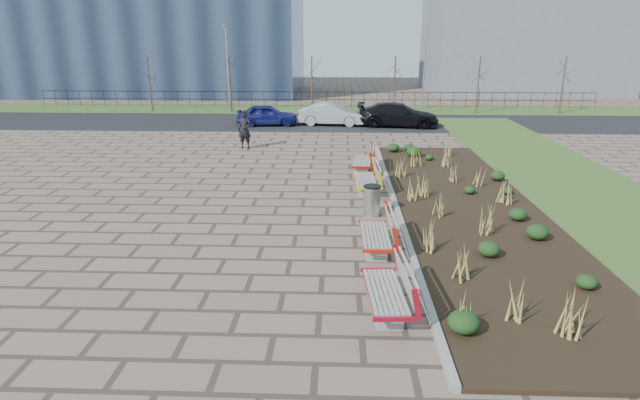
{
  "coord_description": "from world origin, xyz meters",
  "views": [
    {
      "loc": [
        2.02,
        -10.61,
        5.39
      ],
      "look_at": [
        1.5,
        3.0,
        0.9
      ],
      "focal_mm": 28.0,
      "sensor_mm": 36.0,
      "label": 1
    }
  ],
  "objects_px": {
    "bench_d": "(362,160)",
    "car_black": "(398,115)",
    "pedestrian": "(245,130)",
    "lamp_west": "(228,70)",
    "car_silver": "(332,114)",
    "bench_c": "(365,178)",
    "bench_a": "(385,289)",
    "bench_b": "(375,232)",
    "litter_bin": "(372,201)",
    "car_blue": "(267,115)",
    "lamp_east": "(424,71)"
  },
  "relations": [
    {
      "from": "bench_b",
      "to": "lamp_west",
      "type": "bearing_deg",
      "value": 109.38
    },
    {
      "from": "pedestrian",
      "to": "car_silver",
      "type": "relative_size",
      "value": 0.46
    },
    {
      "from": "bench_d",
      "to": "car_black",
      "type": "distance_m",
      "value": 11.26
    },
    {
      "from": "car_blue",
      "to": "lamp_east",
      "type": "xyz_separation_m",
      "value": [
        10.51,
        5.32,
        2.37
      ]
    },
    {
      "from": "litter_bin",
      "to": "car_blue",
      "type": "relative_size",
      "value": 0.25
    },
    {
      "from": "bench_a",
      "to": "bench_b",
      "type": "bearing_deg",
      "value": 85.96
    },
    {
      "from": "litter_bin",
      "to": "car_black",
      "type": "height_order",
      "value": "car_black"
    },
    {
      "from": "bench_c",
      "to": "lamp_west",
      "type": "xyz_separation_m",
      "value": [
        -9.0,
        19.22,
        2.54
      ]
    },
    {
      "from": "lamp_east",
      "to": "car_black",
      "type": "bearing_deg",
      "value": -113.34
    },
    {
      "from": "bench_b",
      "to": "bench_a",
      "type": "bearing_deg",
      "value": -90.83
    },
    {
      "from": "bench_b",
      "to": "litter_bin",
      "type": "height_order",
      "value": "bench_b"
    },
    {
      "from": "litter_bin",
      "to": "lamp_east",
      "type": "distance_m",
      "value": 22.45
    },
    {
      "from": "litter_bin",
      "to": "lamp_west",
      "type": "relative_size",
      "value": 0.16
    },
    {
      "from": "car_silver",
      "to": "lamp_west",
      "type": "xyz_separation_m",
      "value": [
        -7.57,
        5.08,
        2.34
      ]
    },
    {
      "from": "car_silver",
      "to": "lamp_west",
      "type": "bearing_deg",
      "value": 62.06
    },
    {
      "from": "pedestrian",
      "to": "lamp_west",
      "type": "relative_size",
      "value": 0.32
    },
    {
      "from": "bench_a",
      "to": "pedestrian",
      "type": "bearing_deg",
      "value": 106.17
    },
    {
      "from": "litter_bin",
      "to": "bench_a",
      "type": "bearing_deg",
      "value": -90.78
    },
    {
      "from": "litter_bin",
      "to": "car_silver",
      "type": "relative_size",
      "value": 0.23
    },
    {
      "from": "car_blue",
      "to": "lamp_west",
      "type": "relative_size",
      "value": 0.64
    },
    {
      "from": "lamp_west",
      "to": "pedestrian",
      "type": "bearing_deg",
      "value": -74.63
    },
    {
      "from": "bench_b",
      "to": "car_blue",
      "type": "distance_m",
      "value": 19.9
    },
    {
      "from": "bench_c",
      "to": "car_silver",
      "type": "bearing_deg",
      "value": 94.36
    },
    {
      "from": "lamp_west",
      "to": "car_silver",
      "type": "bearing_deg",
      "value": -33.85
    },
    {
      "from": "lamp_west",
      "to": "lamp_east",
      "type": "relative_size",
      "value": 1.0
    },
    {
      "from": "bench_b",
      "to": "bench_d",
      "type": "relative_size",
      "value": 1.0
    },
    {
      "from": "bench_c",
      "to": "bench_d",
      "type": "relative_size",
      "value": 1.0
    },
    {
      "from": "car_black",
      "to": "lamp_east",
      "type": "height_order",
      "value": "lamp_east"
    },
    {
      "from": "car_blue",
      "to": "bench_d",
      "type": "bearing_deg",
      "value": -159.29
    },
    {
      "from": "car_blue",
      "to": "bench_a",
      "type": "bearing_deg",
      "value": -171.91
    },
    {
      "from": "litter_bin",
      "to": "pedestrian",
      "type": "relative_size",
      "value": 0.5
    },
    {
      "from": "bench_d",
      "to": "bench_c",
      "type": "bearing_deg",
      "value": -85.3
    },
    {
      "from": "bench_b",
      "to": "car_blue",
      "type": "bearing_deg",
      "value": 105.23
    },
    {
      "from": "bench_c",
      "to": "lamp_west",
      "type": "bearing_deg",
      "value": 113.67
    },
    {
      "from": "bench_c",
      "to": "bench_d",
      "type": "xyz_separation_m",
      "value": [
        0.0,
        2.88,
        0.0
      ]
    },
    {
      "from": "bench_b",
      "to": "bench_c",
      "type": "height_order",
      "value": "same"
    },
    {
      "from": "lamp_west",
      "to": "lamp_east",
      "type": "distance_m",
      "value": 14.0
    },
    {
      "from": "bench_a",
      "to": "car_silver",
      "type": "relative_size",
      "value": 0.51
    },
    {
      "from": "bench_a",
      "to": "bench_b",
      "type": "distance_m",
      "value": 3.06
    },
    {
      "from": "car_black",
      "to": "bench_d",
      "type": "bearing_deg",
      "value": 172.61
    },
    {
      "from": "lamp_west",
      "to": "bench_a",
      "type": "bearing_deg",
      "value": -71.88
    },
    {
      "from": "pedestrian",
      "to": "litter_bin",
      "type": "bearing_deg",
      "value": -48.41
    },
    {
      "from": "car_silver",
      "to": "lamp_west",
      "type": "relative_size",
      "value": 0.69
    },
    {
      "from": "bench_c",
      "to": "lamp_west",
      "type": "distance_m",
      "value": 21.37
    },
    {
      "from": "bench_d",
      "to": "lamp_east",
      "type": "relative_size",
      "value": 0.35
    },
    {
      "from": "bench_a",
      "to": "litter_bin",
      "type": "bearing_deg",
      "value": 85.18
    },
    {
      "from": "bench_c",
      "to": "lamp_east",
      "type": "relative_size",
      "value": 0.35
    },
    {
      "from": "bench_b",
      "to": "bench_d",
      "type": "height_order",
      "value": "same"
    },
    {
      "from": "bench_c",
      "to": "litter_bin",
      "type": "height_order",
      "value": "bench_c"
    },
    {
      "from": "bench_a",
      "to": "car_blue",
      "type": "bearing_deg",
      "value": 99.9
    }
  ]
}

